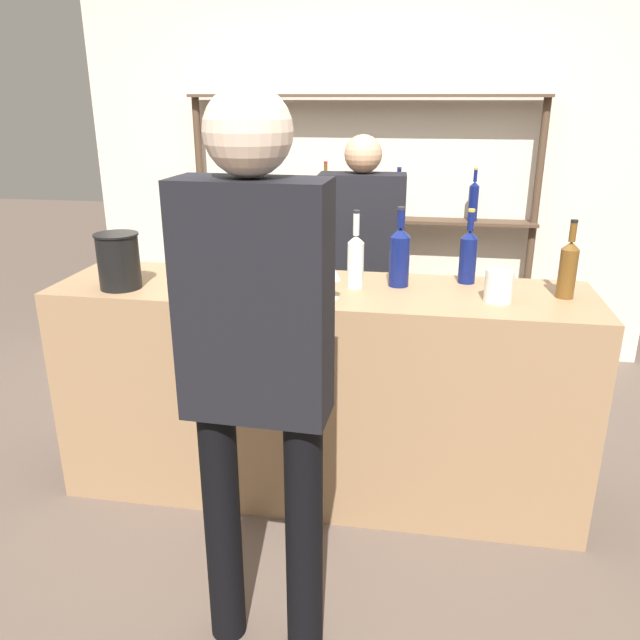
# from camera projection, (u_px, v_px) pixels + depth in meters

# --- Properties ---
(ground_plane) EXTENTS (16.00, 16.00, 0.00)m
(ground_plane) POSITION_uv_depth(u_px,v_px,m) (320.00, 484.00, 3.06)
(ground_plane) COLOR brown
(bar_counter) EXTENTS (2.35, 0.60, 1.01)m
(bar_counter) POSITION_uv_depth(u_px,v_px,m) (320.00, 391.00, 2.89)
(bar_counter) COLOR #997551
(bar_counter) RESTS_ON ground_plane
(back_wall) EXTENTS (3.95, 0.12, 2.80)m
(back_wall) POSITION_uv_depth(u_px,v_px,m) (365.00, 156.00, 4.35)
(back_wall) COLOR beige
(back_wall) RESTS_ON ground_plane
(back_shelf) EXTENTS (2.35, 0.18, 1.81)m
(back_shelf) POSITION_uv_depth(u_px,v_px,m) (361.00, 187.00, 4.25)
(back_shelf) COLOR #4C3828
(back_shelf) RESTS_ON ground_plane
(counter_bottle_0) EXTENTS (0.09, 0.09, 0.35)m
(counter_bottle_0) POSITION_uv_depth(u_px,v_px,m) (400.00, 255.00, 2.70)
(counter_bottle_0) COLOR #0F1956
(counter_bottle_0) RESTS_ON bar_counter
(counter_bottle_1) EXTENTS (0.08, 0.08, 0.33)m
(counter_bottle_1) POSITION_uv_depth(u_px,v_px,m) (468.00, 255.00, 2.75)
(counter_bottle_1) COLOR #0F1956
(counter_bottle_1) RESTS_ON bar_counter
(counter_bottle_2) EXTENTS (0.07, 0.07, 0.34)m
(counter_bottle_2) POSITION_uv_depth(u_px,v_px,m) (356.00, 259.00, 2.68)
(counter_bottle_2) COLOR silver
(counter_bottle_2) RESTS_ON bar_counter
(counter_bottle_3) EXTENTS (0.08, 0.08, 0.34)m
(counter_bottle_3) POSITION_uv_depth(u_px,v_px,m) (278.00, 247.00, 2.88)
(counter_bottle_3) COLOR black
(counter_bottle_3) RESTS_ON bar_counter
(counter_bottle_4) EXTENTS (0.09, 0.09, 0.36)m
(counter_bottle_4) POSITION_uv_depth(u_px,v_px,m) (307.00, 248.00, 2.83)
(counter_bottle_4) COLOR silver
(counter_bottle_4) RESTS_ON bar_counter
(counter_bottle_5) EXTENTS (0.07, 0.07, 0.32)m
(counter_bottle_5) POSITION_uv_depth(u_px,v_px,m) (568.00, 268.00, 2.54)
(counter_bottle_5) COLOR brown
(counter_bottle_5) RESTS_ON bar_counter
(wine_glass) EXTENTS (0.08, 0.08, 0.16)m
(wine_glass) POSITION_uv_depth(u_px,v_px,m) (331.00, 271.00, 2.53)
(wine_glass) COLOR silver
(wine_glass) RESTS_ON bar_counter
(ice_bucket) EXTENTS (0.19, 0.19, 0.24)m
(ice_bucket) POSITION_uv_depth(u_px,v_px,m) (119.00, 261.00, 2.68)
(ice_bucket) COLOR black
(ice_bucket) RESTS_ON bar_counter
(cork_jar) EXTENTS (0.11, 0.11, 0.13)m
(cork_jar) POSITION_uv_depth(u_px,v_px,m) (499.00, 286.00, 2.51)
(cork_jar) COLOR silver
(cork_jar) RESTS_ON bar_counter
(server_behind_counter) EXTENTS (0.50, 0.24, 1.60)m
(server_behind_counter) POSITION_uv_depth(u_px,v_px,m) (361.00, 255.00, 3.62)
(server_behind_counter) COLOR black
(server_behind_counter) RESTS_ON ground_plane
(customer_center) EXTENTS (0.44, 0.24, 1.83)m
(customer_center) POSITION_uv_depth(u_px,v_px,m) (256.00, 350.00, 1.83)
(customer_center) COLOR black
(customer_center) RESTS_ON ground_plane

